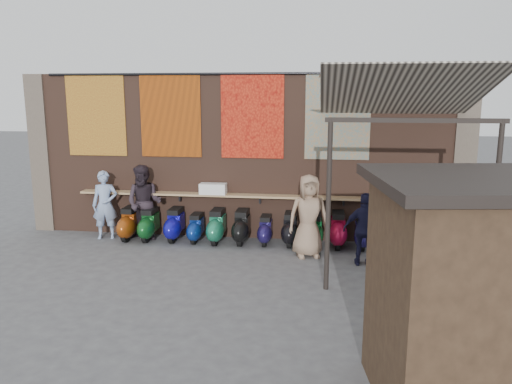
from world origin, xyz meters
TOP-DOWN VIEW (x-y plane):
  - ground at (0.00, 0.00)m, footprint 70.00×70.00m
  - brick_wall at (0.00, 2.70)m, footprint 10.00×0.40m
  - pier_left at (-5.20, 2.70)m, footprint 0.50×0.50m
  - pier_right at (5.20, 2.70)m, footprint 0.50×0.50m
  - eating_counter at (0.00, 2.33)m, footprint 8.00×0.32m
  - shelf_box at (-0.64, 2.30)m, footprint 0.64×0.29m
  - tapestry_redgold at (-3.60, 2.48)m, footprint 1.50×0.02m
  - tapestry_sun at (-1.70, 2.48)m, footprint 1.50×0.02m
  - tapestry_orange at (0.30, 2.48)m, footprint 1.50×0.02m
  - tapestry_multi at (2.30, 2.48)m, footprint 1.50×0.02m
  - hang_rail at (0.00, 2.47)m, footprint 9.50×0.06m
  - scooter_stool_0 at (-2.68, 1.99)m, footprint 0.38×0.83m
  - scooter_stool_1 at (-2.18, 2.00)m, footprint 0.37×0.81m
  - scooter_stool_2 at (-1.54, 2.05)m, footprint 0.37×0.83m
  - scooter_stool_3 at (-1.00, 1.99)m, footprint 0.32×0.71m
  - scooter_stool_4 at (-0.49, 1.98)m, footprint 0.38×0.84m
  - scooter_stool_5 at (0.11, 2.02)m, footprint 0.38×0.84m
  - scooter_stool_6 at (0.68, 2.02)m, footprint 0.32×0.71m
  - scooter_stool_7 at (1.26, 2.03)m, footprint 0.36×0.81m
  - scooter_stool_8 at (1.84, 1.96)m, footprint 0.37×0.82m
  - scooter_stool_9 at (2.38, 2.04)m, footprint 0.38×0.86m
  - scooter_stool_10 at (2.92, 1.98)m, footprint 0.34×0.76m
  - diner_left at (-3.28, 2.00)m, footprint 0.70×0.55m
  - diner_right at (-2.28, 2.00)m, footprint 0.93×0.74m
  - shopper_navy at (2.89, 0.83)m, footprint 0.91×0.39m
  - shopper_grey at (3.76, -0.16)m, footprint 1.23×0.92m
  - shopper_tan at (1.71, 1.26)m, footprint 1.01×0.79m
  - market_stall at (3.85, -3.83)m, footprint 2.58×2.08m
  - stall_roof at (3.85, -3.83)m, footprint 2.89×2.38m
  - stall_sign at (3.72, -2.93)m, footprint 1.19×0.21m
  - stall_shelf at (3.72, -2.93)m, footprint 1.94×0.38m
  - awning_canvas at (3.50, 0.90)m, footprint 3.20×3.28m
  - awning_ledger at (3.50, 2.49)m, footprint 3.30×0.08m
  - awning_header at (3.50, -0.60)m, footprint 3.00×0.08m
  - awning_post_left at (2.10, -0.60)m, footprint 0.09×0.09m
  - awning_post_right at (4.90, -0.60)m, footprint 0.09×0.09m

SIDE VIEW (x-z plane):
  - ground at x=0.00m, z-range 0.00..0.00m
  - scooter_stool_6 at x=0.68m, z-range 0.00..0.68m
  - scooter_stool_3 at x=-1.00m, z-range 0.00..0.68m
  - scooter_stool_10 at x=2.92m, z-range 0.00..0.72m
  - scooter_stool_7 at x=1.26m, z-range 0.00..0.77m
  - scooter_stool_1 at x=-2.18m, z-range 0.00..0.77m
  - scooter_stool_8 at x=1.84m, z-range 0.00..0.78m
  - scooter_stool_2 at x=-1.54m, z-range 0.00..0.78m
  - scooter_stool_0 at x=-2.68m, z-range 0.00..0.79m
  - scooter_stool_5 at x=0.11m, z-range 0.00..0.80m
  - scooter_stool_4 at x=-0.49m, z-range 0.00..0.80m
  - scooter_stool_9 at x=2.38m, z-range 0.00..0.81m
  - shopper_navy at x=2.89m, z-range 0.00..1.53m
  - diner_left at x=-3.28m, z-range 0.00..1.69m
  - shopper_grey at x=3.76m, z-range 0.00..1.69m
  - shopper_tan at x=1.71m, z-range 0.00..1.82m
  - diner_right at x=-2.28m, z-range 0.00..1.84m
  - stall_shelf at x=3.72m, z-range 0.90..0.96m
  - eating_counter at x=0.00m, z-range 1.08..1.12m
  - shelf_box at x=-0.64m, z-range 1.12..1.39m
  - market_stall at x=3.85m, z-range 0.00..2.54m
  - awning_post_left at x=2.10m, z-range 0.00..3.10m
  - awning_post_right at x=4.90m, z-range 0.00..3.10m
  - stall_sign at x=3.72m, z-range 1.59..2.09m
  - brick_wall at x=0.00m, z-range 0.00..4.00m
  - pier_left at x=-5.20m, z-range 0.00..4.00m
  - pier_right at x=5.20m, z-range 0.00..4.00m
  - stall_roof at x=3.85m, z-range 2.54..2.66m
  - tapestry_redgold at x=-3.60m, z-range 2.00..4.00m
  - tapestry_sun at x=-1.70m, z-range 2.00..4.00m
  - tapestry_orange at x=0.30m, z-range 2.00..4.00m
  - tapestry_multi at x=2.30m, z-range 2.00..4.00m
  - awning_header at x=3.50m, z-range 3.04..3.12m
  - awning_canvas at x=3.50m, z-range 3.07..4.03m
  - awning_ledger at x=3.50m, z-range 3.89..4.01m
  - hang_rail at x=0.00m, z-range 3.95..4.01m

